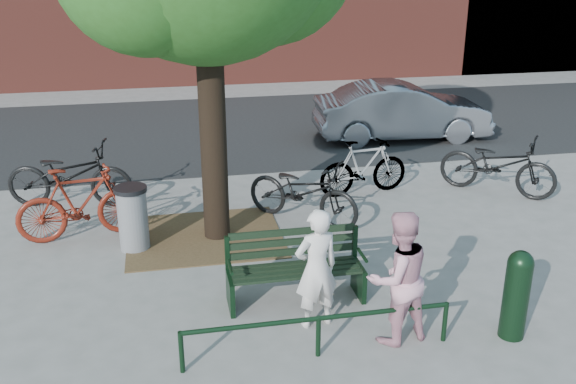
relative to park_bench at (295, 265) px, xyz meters
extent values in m
plane|color=gray|center=(0.00, -0.08, -0.48)|extent=(90.00, 90.00, 0.00)
cube|color=brown|center=(-1.00, 2.12, -0.47)|extent=(2.40, 2.00, 0.02)
cube|color=black|center=(0.00, 8.42, -0.47)|extent=(40.00, 7.00, 0.01)
cube|color=black|center=(-0.84, -0.08, -0.25)|extent=(0.06, 0.52, 0.45)
cube|color=black|center=(-0.84, 0.15, 0.19)|extent=(0.06, 0.06, 0.44)
cylinder|color=black|center=(-0.84, -0.18, 0.15)|extent=(0.04, 0.36, 0.04)
cube|color=black|center=(0.84, -0.08, -0.25)|extent=(0.06, 0.52, 0.45)
cube|color=black|center=(0.84, 0.15, 0.19)|extent=(0.06, 0.06, 0.44)
cylinder|color=black|center=(0.84, -0.18, 0.15)|extent=(0.04, 0.36, 0.04)
cube|color=black|center=(0.00, -0.08, -0.03)|extent=(1.64, 0.46, 0.04)
cube|color=black|center=(0.00, 0.15, 0.26)|extent=(1.64, 0.03, 0.47)
cylinder|color=black|center=(-1.50, -1.28, -0.23)|extent=(0.06, 0.06, 0.50)
cylinder|color=black|center=(0.00, -1.28, -0.23)|extent=(0.06, 0.06, 0.50)
cylinder|color=black|center=(1.50, -1.28, -0.23)|extent=(0.06, 0.06, 0.50)
cylinder|color=black|center=(0.00, -1.28, 0.00)|extent=(3.00, 0.06, 0.06)
cylinder|color=black|center=(-0.80, 2.12, 1.42)|extent=(0.40, 0.40, 3.80)
imported|color=silver|center=(0.13, -0.64, 0.27)|extent=(0.61, 0.47, 1.50)
imported|color=pink|center=(0.95, -1.13, 0.32)|extent=(0.90, 0.77, 1.60)
cylinder|color=black|center=(2.32, -1.34, 0.00)|extent=(0.30, 0.30, 0.95)
sphere|color=black|center=(2.32, -1.34, 0.48)|extent=(0.30, 0.30, 0.30)
cylinder|color=gray|center=(-2.06, 1.92, -0.01)|extent=(0.44, 0.44, 0.93)
cylinder|color=black|center=(-2.06, 1.92, 0.48)|extent=(0.49, 0.49, 0.07)
imported|color=black|center=(-3.18, 3.89, 0.10)|extent=(2.30, 1.20, 1.15)
imported|color=#62190E|center=(-2.85, 2.46, 0.11)|extent=(2.01, 0.82, 1.17)
imported|color=black|center=(0.65, 2.42, 0.06)|extent=(1.99, 1.90, 1.07)
imported|color=gray|center=(2.02, 3.45, 0.04)|extent=(1.78, 0.74, 1.04)
imported|color=black|center=(4.44, 3.01, 0.07)|extent=(2.08, 1.92, 1.11)
imported|color=gray|center=(4.00, 6.75, 0.19)|extent=(4.13, 1.66, 1.34)
camera|label=1|loc=(-1.52, -7.15, 3.81)|focal=40.00mm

